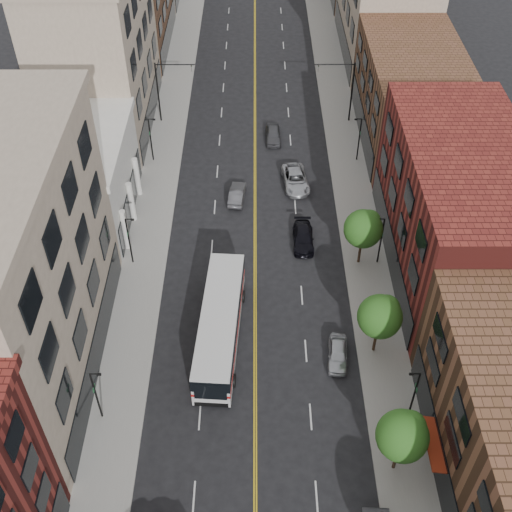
{
  "coord_description": "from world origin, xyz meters",
  "views": [
    {
      "loc": [
        0.02,
        -17.63,
        40.08
      ],
      "look_at": [
        0.08,
        19.6,
        5.0
      ],
      "focal_mm": 45.0,
      "sensor_mm": 36.0,
      "label": 1
    }
  ],
  "objects_px": {
    "car_parked_far": "(338,354)",
    "car_lane_c": "(273,134)",
    "car_lane_b": "(295,179)",
    "car_lane_a": "(303,238)",
    "car_lane_behind": "(237,194)",
    "city_bus": "(220,323)"
  },
  "relations": [
    {
      "from": "car_parked_far",
      "to": "car_lane_c",
      "type": "relative_size",
      "value": 0.92
    },
    {
      "from": "car_lane_c",
      "to": "car_lane_b",
      "type": "bearing_deg",
      "value": -77.14
    },
    {
      "from": "car_lane_behind",
      "to": "car_lane_a",
      "type": "height_order",
      "value": "car_lane_a"
    },
    {
      "from": "car_lane_a",
      "to": "car_lane_c",
      "type": "xyz_separation_m",
      "value": [
        -2.42,
        17.38,
        0.04
      ]
    },
    {
      "from": "car_lane_c",
      "to": "car_lane_a",
      "type": "bearing_deg",
      "value": -83.18
    },
    {
      "from": "car_parked_far",
      "to": "car_lane_a",
      "type": "distance_m",
      "value": 13.63
    },
    {
      "from": "car_lane_b",
      "to": "car_lane_c",
      "type": "distance_m",
      "value": 8.75
    },
    {
      "from": "car_parked_far",
      "to": "car_lane_b",
      "type": "xyz_separation_m",
      "value": [
        -2.24,
        22.39,
        0.1
      ]
    },
    {
      "from": "car_lane_a",
      "to": "car_lane_b",
      "type": "bearing_deg",
      "value": 92.41
    },
    {
      "from": "city_bus",
      "to": "car_lane_c",
      "type": "xyz_separation_m",
      "value": [
        4.78,
        28.89,
        -1.23
      ]
    },
    {
      "from": "car_lane_c",
      "to": "car_lane_behind",
      "type": "bearing_deg",
      "value": -110.71
    },
    {
      "from": "car_lane_behind",
      "to": "car_lane_c",
      "type": "height_order",
      "value": "car_lane_c"
    },
    {
      "from": "car_lane_b",
      "to": "car_lane_c",
      "type": "relative_size",
      "value": 1.3
    },
    {
      "from": "car_lane_a",
      "to": "car_lane_c",
      "type": "height_order",
      "value": "car_lane_c"
    },
    {
      "from": "car_parked_far",
      "to": "car_lane_b",
      "type": "height_order",
      "value": "car_lane_b"
    },
    {
      "from": "car_lane_behind",
      "to": "car_lane_b",
      "type": "xyz_separation_m",
      "value": [
        5.95,
        2.28,
        0.08
      ]
    },
    {
      "from": "city_bus",
      "to": "car_lane_c",
      "type": "distance_m",
      "value": 29.31
    },
    {
      "from": "car_lane_c",
      "to": "city_bus",
      "type": "bearing_deg",
      "value": -100.51
    },
    {
      "from": "city_bus",
      "to": "car_lane_b",
      "type": "distance_m",
      "value": 21.57
    },
    {
      "from": "city_bus",
      "to": "car_lane_behind",
      "type": "height_order",
      "value": "city_bus"
    },
    {
      "from": "car_parked_far",
      "to": "car_lane_behind",
      "type": "xyz_separation_m",
      "value": [
        -8.19,
        20.1,
        0.01
      ]
    },
    {
      "from": "city_bus",
      "to": "car_lane_a",
      "type": "bearing_deg",
      "value": 61.77
    }
  ]
}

